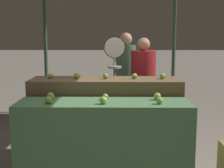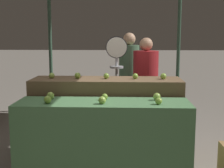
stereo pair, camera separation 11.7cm
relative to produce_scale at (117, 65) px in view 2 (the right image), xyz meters
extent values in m
cylinder|color=#33513D|center=(-1.41, 1.82, 0.20)|extent=(0.07, 0.07, 2.71)
cylinder|color=#33513D|center=(1.19, 1.82, 0.20)|extent=(0.07, 0.07, 2.71)
cube|color=#4C7A4C|center=(-0.11, -1.21, -0.72)|extent=(1.91, 0.55, 0.86)
cube|color=brown|center=(-0.11, -0.61, -0.64)|extent=(1.91, 0.55, 1.03)
sphere|color=#84AD3D|center=(-0.70, -1.32, -0.25)|extent=(0.08, 0.08, 0.08)
sphere|color=#8EB247|center=(-0.12, -1.32, -0.25)|extent=(0.08, 0.08, 0.08)
sphere|color=#84AD3D|center=(0.48, -1.32, -0.26)|extent=(0.07, 0.07, 0.07)
sphere|color=#8EB247|center=(-0.72, -1.10, -0.25)|extent=(0.08, 0.08, 0.08)
sphere|color=#7AA338|center=(-0.10, -1.11, -0.26)|extent=(0.07, 0.07, 0.07)
sphere|color=#8EB247|center=(0.48, -1.10, -0.25)|extent=(0.08, 0.08, 0.08)
sphere|color=#8EB247|center=(-0.82, -0.61, -0.09)|extent=(0.07, 0.07, 0.07)
sphere|color=#84AD3D|center=(-0.48, -0.61, -0.08)|extent=(0.08, 0.08, 0.08)
sphere|color=#7AA338|center=(-0.11, -0.61, -0.09)|extent=(0.07, 0.07, 0.07)
sphere|color=#84AD3D|center=(0.26, -0.61, -0.09)|extent=(0.07, 0.07, 0.07)
sphere|color=#84AD3D|center=(0.61, -0.62, -0.08)|extent=(0.08, 0.08, 0.08)
cylinder|color=#99999E|center=(0.00, 0.01, -0.43)|extent=(0.04, 0.04, 1.43)
cylinder|color=black|center=(0.00, 0.01, 0.25)|extent=(0.32, 0.01, 0.32)
cylinder|color=silver|center=(0.00, -0.01, 0.25)|extent=(0.29, 0.02, 0.29)
cylinder|color=#99999E|center=(0.00, -0.01, 0.04)|extent=(0.01, 0.01, 0.14)
cylinder|color=#99999E|center=(0.00, -0.01, -0.03)|extent=(0.20, 0.20, 0.03)
cube|color=#2D2D38|center=(0.45, 0.30, -0.79)|extent=(0.34, 0.27, 0.72)
cylinder|color=maroon|center=(0.45, 0.30, -0.12)|extent=(0.51, 0.51, 0.62)
sphere|color=tan|center=(0.45, 0.30, 0.29)|extent=(0.20, 0.20, 0.20)
cube|color=#2D2D38|center=(0.19, 0.90, -0.78)|extent=(0.29, 0.22, 0.75)
cylinder|color=#476B4C|center=(0.19, 0.90, -0.07)|extent=(0.43, 0.43, 0.66)
sphere|color=tan|center=(0.19, 0.90, 0.36)|extent=(0.21, 0.21, 0.21)
camera|label=1|loc=(0.02, -4.54, 0.43)|focal=50.00mm
camera|label=2|loc=(0.14, -4.54, 0.43)|focal=50.00mm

